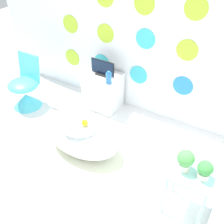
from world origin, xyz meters
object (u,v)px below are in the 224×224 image
tv (103,69)px  potted_plant_left (186,160)px  vase (109,78)px  potted_plant_right (205,170)px  chair (25,91)px  bathtub (82,136)px

tv → potted_plant_left: size_ratio=1.69×
tv → vase: tv is taller
tv → potted_plant_left: potted_plant_left is taller
potted_plant_right → vase: bearing=148.8°
vase → potted_plant_right: potted_plant_right is taller
vase → potted_plant_left: (1.44, -0.98, 0.05)m
chair → potted_plant_left: chair is taller
bathtub → potted_plant_right: potted_plant_right is taller
bathtub → tv: 1.11m
vase → bathtub: bearing=-83.2°
bathtub → tv: bearing=107.4°
vase → potted_plant_right: 1.90m
bathtub → chair: bearing=165.8°
tv → chair: bearing=-149.6°
vase → tv: bearing=142.0°
vase → potted_plant_right: bearing=-31.2°
chair → tv: bearing=30.4°
vase → potted_plant_right: (1.63, -0.99, 0.03)m
bathtub → vase: size_ratio=5.46×
bathtub → potted_plant_left: 1.44m
vase → potted_plant_left: size_ratio=0.80×
tv → vase: size_ratio=2.10×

